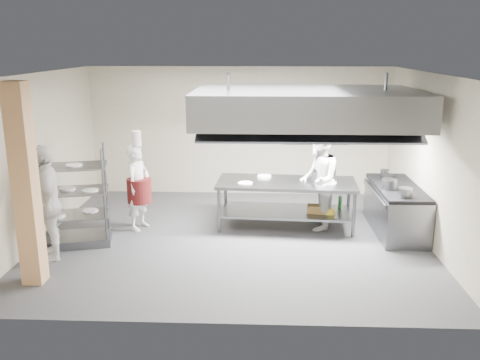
{
  "coord_description": "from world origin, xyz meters",
  "views": [
    {
      "loc": [
        0.48,
        -8.82,
        3.47
      ],
      "look_at": [
        0.12,
        0.2,
        1.07
      ],
      "focal_mm": 38.0,
      "sensor_mm": 36.0,
      "label": 1
    }
  ],
  "objects_px": {
    "chef_head": "(139,187)",
    "stockpot": "(389,184)",
    "pass_rack": "(74,196)",
    "cooking_range": "(396,210)",
    "chef_plating": "(48,203)",
    "island": "(286,204)",
    "chef_line": "(318,180)",
    "griddle": "(324,176)"
  },
  "relations": [
    {
      "from": "stockpot",
      "to": "cooking_range",
      "type": "bearing_deg",
      "value": 43.99
    },
    {
      "from": "chef_plating",
      "to": "griddle",
      "type": "xyz_separation_m",
      "value": [
        4.72,
        1.77,
        0.06
      ]
    },
    {
      "from": "pass_rack",
      "to": "chef_line",
      "type": "relative_size",
      "value": 0.92
    },
    {
      "from": "island",
      "to": "chef_plating",
      "type": "distance_m",
      "value": 4.38
    },
    {
      "from": "chef_head",
      "to": "chef_line",
      "type": "distance_m",
      "value": 3.45
    },
    {
      "from": "chef_head",
      "to": "cooking_range",
      "type": "bearing_deg",
      "value": -69.52
    },
    {
      "from": "chef_line",
      "to": "chef_head",
      "type": "bearing_deg",
      "value": -80.88
    },
    {
      "from": "pass_rack",
      "to": "cooking_range",
      "type": "height_order",
      "value": "pass_rack"
    },
    {
      "from": "island",
      "to": "cooking_range",
      "type": "height_order",
      "value": "island"
    },
    {
      "from": "chef_head",
      "to": "griddle",
      "type": "distance_m",
      "value": 3.58
    },
    {
      "from": "pass_rack",
      "to": "chef_plating",
      "type": "relative_size",
      "value": 0.92
    },
    {
      "from": "cooking_range",
      "to": "griddle",
      "type": "bearing_deg",
      "value": 168.96
    },
    {
      "from": "pass_rack",
      "to": "cooking_range",
      "type": "distance_m",
      "value": 5.96
    },
    {
      "from": "cooking_range",
      "to": "chef_head",
      "type": "height_order",
      "value": "chef_head"
    },
    {
      "from": "cooking_range",
      "to": "griddle",
      "type": "xyz_separation_m",
      "value": [
        -1.36,
        0.26,
        0.6
      ]
    },
    {
      "from": "pass_rack",
      "to": "chef_head",
      "type": "xyz_separation_m",
      "value": [
        0.96,
        0.82,
        -0.06
      ]
    },
    {
      "from": "griddle",
      "to": "chef_head",
      "type": "bearing_deg",
      "value": -167.9
    },
    {
      "from": "chef_head",
      "to": "griddle",
      "type": "bearing_deg",
      "value": -65.06
    },
    {
      "from": "chef_head",
      "to": "chef_plating",
      "type": "bearing_deg",
      "value": 161.38
    },
    {
      "from": "cooking_range",
      "to": "chef_head",
      "type": "distance_m",
      "value": 4.94
    },
    {
      "from": "pass_rack",
      "to": "griddle",
      "type": "xyz_separation_m",
      "value": [
        4.52,
        1.13,
        0.13
      ]
    },
    {
      "from": "chef_plating",
      "to": "cooking_range",
      "type": "bearing_deg",
      "value": 81.04
    },
    {
      "from": "cooking_range",
      "to": "chef_head",
      "type": "xyz_separation_m",
      "value": [
        -4.92,
        -0.05,
        0.41
      ]
    },
    {
      "from": "chef_line",
      "to": "stockpot",
      "type": "distance_m",
      "value": 1.31
    },
    {
      "from": "chef_head",
      "to": "stockpot",
      "type": "relative_size",
      "value": 6.09
    },
    {
      "from": "island",
      "to": "chef_line",
      "type": "relative_size",
      "value": 1.39
    },
    {
      "from": "island",
      "to": "chef_line",
      "type": "bearing_deg",
      "value": -4.4
    },
    {
      "from": "pass_rack",
      "to": "griddle",
      "type": "relative_size",
      "value": 3.92
    },
    {
      "from": "chef_plating",
      "to": "island",
      "type": "bearing_deg",
      "value": 90.31
    },
    {
      "from": "pass_rack",
      "to": "chef_line",
      "type": "bearing_deg",
      "value": -0.89
    },
    {
      "from": "pass_rack",
      "to": "chef_plating",
      "type": "xyz_separation_m",
      "value": [
        -0.2,
        -0.64,
        0.08
      ]
    },
    {
      "from": "chef_plating",
      "to": "pass_rack",
      "type": "bearing_deg",
      "value": 139.82
    },
    {
      "from": "island",
      "to": "stockpot",
      "type": "xyz_separation_m",
      "value": [
        1.87,
        -0.41,
        0.54
      ]
    },
    {
      "from": "chef_head",
      "to": "stockpot",
      "type": "distance_m",
      "value": 4.72
    },
    {
      "from": "island",
      "to": "chef_plating",
      "type": "bearing_deg",
      "value": -153.33
    },
    {
      "from": "cooking_range",
      "to": "griddle",
      "type": "height_order",
      "value": "griddle"
    },
    {
      "from": "island",
      "to": "stockpot",
      "type": "distance_m",
      "value": 1.99
    },
    {
      "from": "pass_rack",
      "to": "island",
      "type": "bearing_deg",
      "value": 2.2
    },
    {
      "from": "griddle",
      "to": "chef_line",
      "type": "bearing_deg",
      "value": -123.98
    },
    {
      "from": "griddle",
      "to": "pass_rack",
      "type": "bearing_deg",
      "value": -158.88
    },
    {
      "from": "island",
      "to": "cooking_range",
      "type": "bearing_deg",
      "value": -2.18
    },
    {
      "from": "stockpot",
      "to": "chef_line",
      "type": "bearing_deg",
      "value": 165.65
    }
  ]
}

